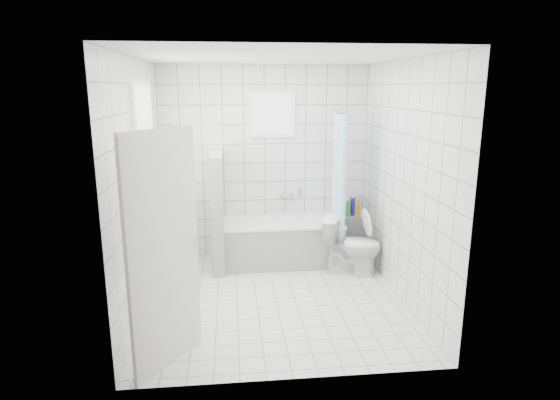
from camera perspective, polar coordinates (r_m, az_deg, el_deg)
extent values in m
plane|color=white|center=(5.36, -0.54, -11.89)|extent=(3.00, 3.00, 0.00)
plane|color=white|center=(4.85, -0.61, 17.07)|extent=(3.00, 3.00, 0.00)
cube|color=white|center=(6.41, -1.86, 4.55)|extent=(2.80, 0.02, 2.60)
cube|color=white|center=(3.50, 1.78, -3.12)|extent=(2.80, 0.02, 2.60)
cube|color=white|center=(5.01, -16.73, 1.43)|extent=(0.02, 3.00, 2.60)
cube|color=white|center=(5.26, 14.80, 2.11)|extent=(0.02, 3.00, 2.60)
cube|color=white|center=(5.24, -15.89, 5.34)|extent=(0.01, 0.90, 1.40)
cube|color=white|center=(6.31, -0.96, 10.35)|extent=(0.50, 0.01, 0.50)
cube|color=white|center=(5.38, -14.91, -2.46)|extent=(0.18, 1.02, 0.08)
cube|color=silver|center=(3.93, -13.96, -6.23)|extent=(0.49, 0.68, 2.00)
cube|color=white|center=(6.31, 0.30, -5.18)|extent=(1.54, 0.75, 0.55)
cube|color=white|center=(6.23, 0.31, -2.65)|extent=(1.56, 0.77, 0.03)
cube|color=white|center=(6.10, -7.57, -1.32)|extent=(0.15, 0.85, 1.50)
cube|color=white|center=(6.73, 8.53, -4.14)|extent=(0.40, 0.24, 0.55)
imported|color=white|center=(5.99, 8.74, -5.49)|extent=(0.81, 0.62, 0.73)
cylinder|color=silver|center=(6.08, 7.23, 10.60)|extent=(0.02, 0.80, 0.02)
cube|color=silver|center=(6.49, 0.86, 0.61)|extent=(0.18, 0.06, 0.06)
imported|color=#38E9FF|center=(5.16, -15.22, -1.51)|extent=(0.13, 0.13, 0.21)
imported|color=silver|center=(5.47, -14.71, -0.01)|extent=(0.17, 0.17, 0.32)
imported|color=#EC5BB1|center=(5.03, -15.46, -1.20)|extent=(0.14, 0.14, 0.33)
cylinder|color=green|center=(6.55, 8.22, -1.06)|extent=(0.06, 0.06, 0.23)
cylinder|color=#FFA31A|center=(6.56, 9.42, -1.00)|extent=(0.06, 0.06, 0.25)
cylinder|color=#1F1BD8|center=(6.64, 8.84, -0.80)|extent=(0.06, 0.06, 0.25)
cylinder|color=#F93D1D|center=(6.61, 8.16, -0.94)|extent=(0.06, 0.06, 0.23)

